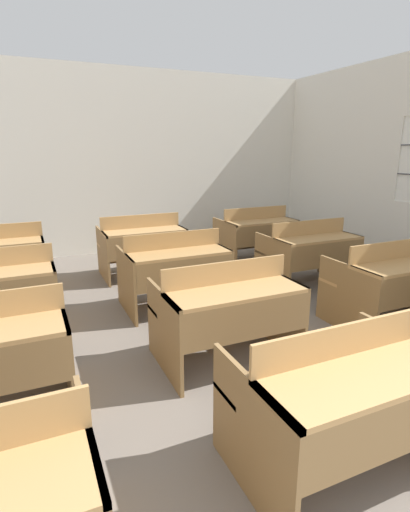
% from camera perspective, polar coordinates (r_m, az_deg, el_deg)
% --- Properties ---
extents(wall_back, '(7.02, 0.06, 2.96)m').
position_cam_1_polar(wall_back, '(6.85, -12.63, 12.83)').
color(wall_back, white).
rests_on(wall_back, ground_plane).
extents(bench_front_center, '(1.09, 0.78, 0.84)m').
position_cam_1_polar(bench_front_center, '(2.34, 18.91, -18.36)').
color(bench_front_center, olive).
rests_on(bench_front_center, ground_plane).
extents(bench_second_center, '(1.09, 0.78, 0.84)m').
position_cam_1_polar(bench_second_center, '(3.26, 3.22, -7.62)').
color(bench_second_center, olive).
rests_on(bench_second_center, ground_plane).
extents(bench_second_right, '(1.09, 0.78, 0.84)m').
position_cam_1_polar(bench_second_right, '(4.35, 25.11, -3.21)').
color(bench_second_right, olive).
rests_on(bench_second_right, ground_plane).
extents(bench_third_center, '(1.09, 0.78, 0.84)m').
position_cam_1_polar(bench_third_center, '(4.36, -4.36, -1.71)').
color(bench_third_center, olive).
rests_on(bench_third_center, ground_plane).
extents(bench_third_right, '(1.09, 0.78, 0.84)m').
position_cam_1_polar(bench_third_right, '(5.22, 14.67, 0.63)').
color(bench_third_right, olive).
rests_on(bench_third_right, ground_plane).
extents(bench_back_center, '(1.09, 0.78, 0.84)m').
position_cam_1_polar(bench_back_center, '(5.54, -8.96, 1.78)').
color(bench_back_center, olive).
rests_on(bench_back_center, ground_plane).
extents(bench_back_right, '(1.09, 0.78, 0.84)m').
position_cam_1_polar(bench_back_right, '(6.22, 7.34, 3.30)').
color(bench_back_right, olive).
rests_on(bench_back_right, ground_plane).
extents(wastepaper_bin, '(0.28, 0.28, 0.33)m').
position_cam_1_polar(wastepaper_bin, '(7.53, 13.58, 2.86)').
color(wastepaper_bin, '#474C51').
rests_on(wastepaper_bin, ground_plane).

